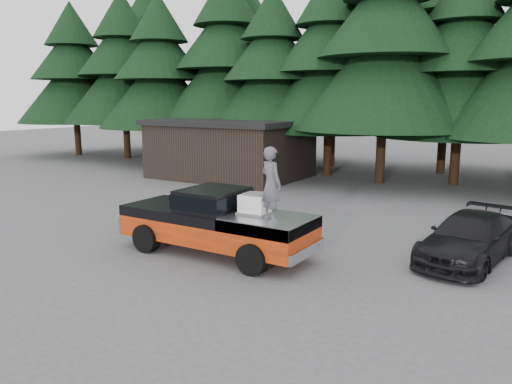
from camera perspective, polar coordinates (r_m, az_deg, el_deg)
The scene contains 8 objects.
ground at distance 14.38m, azimuth -0.58°, elevation -7.50°, with size 120.00×120.00×0.00m, color #4C4C4E.
pickup_truck at distance 14.61m, azimuth -4.56°, elevation -4.52°, with size 6.00×2.04×1.33m, color red, non-canonical shape.
truck_cab at distance 14.45m, azimuth -4.94°, elevation -0.78°, with size 1.66×1.90×0.59m, color black.
air_compressor at distance 13.76m, azimuth -0.13°, elevation -1.47°, with size 0.76×0.63×0.52m, color white.
man_on_bed at distance 12.91m, azimuth 1.74°, elevation 0.93°, with size 0.71×0.46×1.94m, color #4E4F55.
parked_car at distance 15.12m, azimuth 23.21°, elevation -4.87°, with size 1.84×4.53×1.32m, color black.
utility_building at distance 28.78m, azimuth -2.91°, elevation 5.03°, with size 8.40×6.40×3.30m.
treeline at distance 29.72m, azimuth 19.01°, elevation 16.36°, with size 60.15×16.05×17.50m.
Camera 1 is at (7.33, -11.53, 4.48)m, focal length 35.00 mm.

